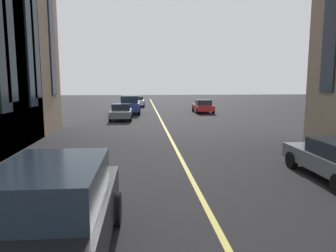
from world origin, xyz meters
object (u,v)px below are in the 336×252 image
at_px(car_black_trailing, 53,215).
at_px(car_blue_mid, 130,104).
at_px(car_silver_far, 137,101).
at_px(car_red_oncoming, 203,106).
at_px(car_grey_parked_a, 121,112).

distance_m(car_black_trailing, car_blue_mid, 27.07).
bearing_deg(car_silver_far, car_blue_mid, 176.34).
bearing_deg(car_black_trailing, car_red_oncoming, -16.53).
relative_size(car_black_trailing, car_red_oncoming, 1.21).
xyz_separation_m(car_grey_parked_a, car_silver_far, (15.12, -1.21, 0.00)).
bearing_deg(car_red_oncoming, car_black_trailing, 163.47).
height_order(car_grey_parked_a, car_silver_far, car_grey_parked_a).
relative_size(car_red_oncoming, car_blue_mid, 0.83).
distance_m(car_grey_parked_a, car_silver_far, 15.17).
height_order(car_red_oncoming, car_blue_mid, car_blue_mid).
height_order(car_silver_far, car_red_oncoming, car_red_oncoming).
bearing_deg(car_grey_parked_a, car_silver_far, -4.58).
height_order(car_grey_parked_a, car_blue_mid, car_blue_mid).
distance_m(car_silver_far, car_red_oncoming, 11.92).
xyz_separation_m(car_grey_parked_a, car_black_trailing, (-21.90, -0.19, 0.27)).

